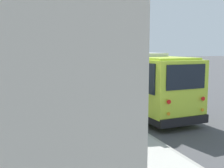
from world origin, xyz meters
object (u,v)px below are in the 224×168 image
(sign_post_far, at_px, (122,108))
(parked_sedan_navy, at_px, (47,65))
(parked_sedan_tan, at_px, (43,63))
(parked_sedan_maroon, at_px, (56,68))
(shuttle_bus, at_px, (131,79))
(parked_sedan_black, at_px, (62,72))
(parked_sedan_silver, at_px, (75,78))
(street_tree, at_px, (78,12))
(sign_post_near, at_px, (142,115))

(sign_post_far, bearing_deg, parked_sedan_navy, -2.13)
(parked_sedan_tan, height_order, sign_post_far, sign_post_far)
(parked_sedan_tan, bearing_deg, parked_sedan_maroon, -177.72)
(shuttle_bus, height_order, parked_sedan_maroon, shuttle_bus)
(parked_sedan_black, distance_m, parked_sedan_maroon, 6.44)
(shuttle_bus, distance_m, parked_sedan_black, 18.84)
(parked_sedan_silver, relative_size, parked_sedan_black, 0.94)
(parked_sedan_maroon, bearing_deg, parked_sedan_silver, 177.14)
(parked_sedan_silver, height_order, sign_post_far, sign_post_far)
(street_tree, distance_m, sign_post_far, 6.23)
(parked_sedan_silver, bearing_deg, parked_sedan_navy, -0.91)
(street_tree, bearing_deg, parked_sedan_tan, -3.38)
(shuttle_bus, height_order, parked_sedan_tan, shuttle_bus)
(parked_sedan_silver, xyz_separation_m, street_tree, (-11.42, 2.38, 4.85))
(shuttle_bus, distance_m, parked_sedan_tan, 39.56)
(parked_sedan_tan, xyz_separation_m, sign_post_near, (-44.71, 1.33, 0.37))
(sign_post_far, bearing_deg, parked_sedan_black, -3.32)
(parked_sedan_black, relative_size, sign_post_near, 2.75)
(parked_sedan_silver, xyz_separation_m, parked_sedan_tan, (27.27, 0.09, 0.04))
(shuttle_bus, relative_size, sign_post_far, 7.18)
(parked_sedan_black, bearing_deg, parked_sedan_navy, -4.29)
(parked_sedan_maroon, xyz_separation_m, parked_sedan_navy, (7.34, 0.27, -0.01))
(parked_sedan_tan, bearing_deg, shuttle_bus, -178.04)
(parked_sedan_tan, relative_size, sign_post_near, 2.70)
(parked_sedan_maroon, height_order, parked_sedan_tan, parked_sedan_tan)
(sign_post_near, bearing_deg, street_tree, 9.04)
(parked_sedan_black, bearing_deg, street_tree, 168.82)
(parked_sedan_black, bearing_deg, parked_sedan_silver, 177.17)
(parked_sedan_navy, distance_m, parked_sedan_tan, 6.97)
(street_tree, relative_size, sign_post_far, 5.50)
(parked_sedan_silver, bearing_deg, shuttle_bus, -179.13)
(parked_sedan_silver, distance_m, parked_sedan_black, 6.52)
(shuttle_bus, xyz_separation_m, parked_sedan_maroon, (25.23, 0.25, -1.14))
(parked_sedan_maroon, xyz_separation_m, street_tree, (-24.37, 2.56, 4.84))
(street_tree, bearing_deg, parked_sedan_navy, -4.13)
(parked_sedan_black, xyz_separation_m, parked_sedan_tan, (20.75, -0.05, 0.00))
(parked_sedan_tan, bearing_deg, parked_sedan_black, -178.94)
(parked_sedan_maroon, relative_size, sign_post_far, 3.22)
(shuttle_bus, xyz_separation_m, sign_post_far, (-3.25, 1.85, -0.89))
(parked_sedan_tan, xyz_separation_m, street_tree, (-38.69, 2.29, 4.81))
(shuttle_bus, bearing_deg, sign_post_far, 146.47)
(parked_sedan_silver, height_order, parked_sedan_maroon, parked_sedan_maroon)
(parked_sedan_navy, bearing_deg, sign_post_far, 173.02)
(parked_sedan_navy, relative_size, street_tree, 0.62)
(parked_sedan_silver, height_order, sign_post_near, sign_post_near)
(sign_post_near, height_order, sign_post_far, sign_post_near)
(parked_sedan_silver, distance_m, sign_post_near, 17.50)
(shuttle_bus, height_order, street_tree, street_tree)
(parked_sedan_black, relative_size, parked_sedan_maroon, 1.00)
(parked_sedan_silver, xyz_separation_m, sign_post_far, (-15.52, 1.42, 0.27))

